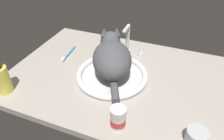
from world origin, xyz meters
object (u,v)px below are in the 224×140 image
object	(u,v)px
soap_pump_bottle	(2,79)
toothbrush	(68,54)
faucet	(127,43)
pill_bottle	(118,118)
cat	(112,57)
metal_jar	(196,137)
sink_basin	(112,75)

from	to	relation	value
soap_pump_bottle	toothbrush	distance (cm)	37.32
faucet	pill_bottle	distance (cm)	50.46
cat	pill_bottle	world-z (taller)	cat
cat	pill_bottle	xyz separation A→B (cm)	(13.30, -27.91, -6.12)
toothbrush	soap_pump_bottle	bearing A→B (deg)	-106.48
metal_jar	soap_pump_bottle	bearing A→B (deg)	-178.08
pill_bottle	faucet	bearing A→B (deg)	104.45
sink_basin	pill_bottle	world-z (taller)	pill_bottle
soap_pump_bottle	toothbrush	bearing A→B (deg)	73.52
faucet	toothbrush	world-z (taller)	faucet
soap_pump_bottle	cat	bearing A→B (deg)	35.22
cat	soap_pump_bottle	world-z (taller)	cat
pill_bottle	metal_jar	bearing A→B (deg)	6.49
cat	toothbrush	world-z (taller)	cat
cat	toothbrush	xyz separation A→B (cm)	(-28.55, 7.80, -9.71)
metal_jar	sink_basin	bearing A→B (deg)	149.13
cat	soap_pump_bottle	size ratio (longest dim) A/B	1.98
metal_jar	pill_bottle	world-z (taller)	pill_bottle
sink_basin	toothbrush	bearing A→B (deg)	162.35
faucet	toothbrush	size ratio (longest dim) A/B	1.16
faucet	toothbrush	distance (cm)	32.63
pill_bottle	soap_pump_bottle	bearing A→B (deg)	179.59
faucet	sink_basin	bearing A→B (deg)	-90.00
soap_pump_bottle	sink_basin	bearing A→B (deg)	33.21
cat	pill_bottle	bearing A→B (deg)	-64.51
toothbrush	metal_jar	bearing A→B (deg)	-25.55
cat	soap_pump_bottle	bearing A→B (deg)	-144.78
faucet	pill_bottle	world-z (taller)	faucet
sink_basin	metal_jar	size ratio (longest dim) A/B	4.79
faucet	metal_jar	bearing A→B (deg)	-49.51
faucet	soap_pump_bottle	bearing A→B (deg)	-129.36
cat	metal_jar	distance (cm)	47.55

